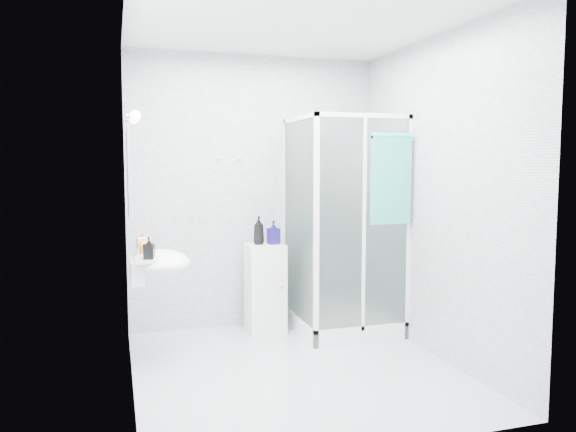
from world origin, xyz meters
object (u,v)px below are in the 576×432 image
object	(u,v)px
hand_towel	(391,177)
shampoo_bottle_b	(273,232)
soap_dispenser_orange	(144,243)
shampoo_bottle_a	(259,230)
shower_enclosure	(339,286)
soap_dispenser_black	(149,248)
storage_cabinet	(265,288)
wall_basin	(157,264)

from	to	relation	value
hand_towel	shampoo_bottle_b	world-z (taller)	hand_towel
hand_towel	soap_dispenser_orange	bearing A→B (deg)	174.62
shampoo_bottle_a	shampoo_bottle_b	world-z (taller)	shampoo_bottle_a
shower_enclosure	shampoo_bottle_b	distance (m)	0.78
hand_towel	soap_dispenser_black	distance (m)	2.10
storage_cabinet	shampoo_bottle_a	xyz separation A→B (m)	(-0.06, 0.01, 0.55)
soap_dispenser_black	wall_basin	bearing A→B (deg)	67.12
shower_enclosure	hand_towel	xyz separation A→B (m)	(0.31, -0.40, 1.01)
wall_basin	shampoo_bottle_b	bearing A→B (deg)	27.68
shampoo_bottle_a	soap_dispenser_black	world-z (taller)	shampoo_bottle_a
shower_enclosure	soap_dispenser_orange	bearing A→B (deg)	-173.23
storage_cabinet	hand_towel	bearing A→B (deg)	-35.14
storage_cabinet	soap_dispenser_orange	bearing A→B (deg)	-156.39
hand_towel	wall_basin	bearing A→B (deg)	177.52
shampoo_bottle_a	soap_dispenser_orange	world-z (taller)	shampoo_bottle_a
soap_dispenser_orange	shampoo_bottle_b	bearing A→B (deg)	21.45
shower_enclosure	hand_towel	world-z (taller)	shower_enclosure
shampoo_bottle_b	soap_dispenser_black	size ratio (longest dim) A/B	1.31
hand_towel	shampoo_bottle_b	size ratio (longest dim) A/B	3.55
wall_basin	shampoo_bottle_b	xyz separation A→B (m)	(1.10, 0.58, 0.14)
wall_basin	hand_towel	xyz separation A→B (m)	(1.96, -0.09, 0.67)
shampoo_bottle_a	soap_dispenser_black	xyz separation A→B (m)	(-1.04, -0.76, -0.01)
hand_towel	shampoo_bottle_b	bearing A→B (deg)	142.32
shampoo_bottle_a	soap_dispenser_black	bearing A→B (deg)	-143.69
shampoo_bottle_b	shower_enclosure	bearing A→B (deg)	-25.47
shower_enclosure	storage_cabinet	xyz separation A→B (m)	(-0.63, 0.27, -0.03)
hand_towel	soap_dispenser_orange	world-z (taller)	hand_towel
storage_cabinet	shampoo_bottle_a	world-z (taller)	shampoo_bottle_a
hand_towel	soap_dispenser_black	bearing A→B (deg)	-177.85
wall_basin	shampoo_bottle_b	world-z (taller)	shampoo_bottle_b
soap_dispenser_orange	storage_cabinet	bearing A→B (deg)	23.18
soap_dispenser_orange	soap_dispenser_black	xyz separation A→B (m)	(0.03, -0.27, -0.00)
shower_enclosure	soap_dispenser_orange	distance (m)	1.83
wall_basin	hand_towel	world-z (taller)	hand_towel
storage_cabinet	soap_dispenser_black	world-z (taller)	soap_dispenser_black
wall_basin	storage_cabinet	world-z (taller)	wall_basin
shower_enclosure	hand_towel	size ratio (longest dim) A/B	2.57
shampoo_bottle_b	soap_dispenser_orange	distance (m)	1.29
wall_basin	soap_dispenser_orange	size ratio (longest dim) A/B	3.28
storage_cabinet	soap_dispenser_orange	world-z (taller)	soap_dispenser_orange
soap_dispenser_orange	shampoo_bottle_a	bearing A→B (deg)	24.84
storage_cabinet	hand_towel	xyz separation A→B (m)	(0.94, -0.67, 1.05)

